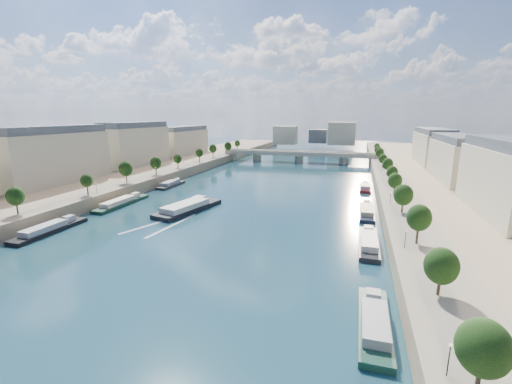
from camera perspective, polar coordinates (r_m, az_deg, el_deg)
The scene contains 17 objects.
ground at distance 143.78m, azimuth -0.54°, elevation -1.03°, with size 700.00×700.00×0.00m, color #0B2632.
quay_left at distance 177.79m, azimuth -23.32°, elevation 1.42°, with size 44.00×520.00×5.00m, color #9E8460.
quay_right at distance 140.61m, azimuth 28.78°, elevation -1.91°, with size 44.00×520.00×5.00m, color #9E8460.
pave_left at distance 168.18m, azimuth -19.45°, elevation 2.02°, with size 14.00×520.00×0.10m, color gray.
pave_right at distance 137.53m, azimuth 22.80°, elevation -0.53°, with size 14.00×520.00×0.10m, color gray.
trees_left at distance 167.76m, azimuth -18.64°, elevation 3.94°, with size 4.80×268.80×8.26m.
trees_right at distance 146.06m, azimuth 21.81°, elevation 2.46°, with size 4.80×268.80×8.26m.
lamps_left at distance 157.16m, azimuth -20.31°, elevation 2.26°, with size 0.36×200.36×4.28m.
lamps_right at distance 141.41m, azimuth 20.88°, elevation 1.11°, with size 0.36×200.36×4.28m.
buildings_left at distance 193.31m, azimuth -24.41°, elevation 6.35°, with size 16.00×226.00×23.20m.
buildings_right at distance 152.96m, azimuth 33.20°, elevation 3.99°, with size 16.00×226.00×23.20m.
skyline at distance 355.52m, azimuth 10.57°, elevation 9.41°, with size 79.00×42.00×22.00m.
bridge at distance 253.70m, azimuth 7.18°, elevation 6.07°, with size 112.00×12.00×8.15m.
tour_barge at distance 127.27m, azimuth -11.27°, elevation -2.58°, with size 14.95×30.63×4.00m.
wake at distance 113.86m, azimuth -15.12°, elevation -5.22°, with size 13.47×25.98×0.04m.
moored_barges_left at distance 118.87m, azimuth -31.51°, elevation -5.53°, with size 5.00×157.24×3.60m.
moored_barges_right at distance 94.96m, azimuth 18.33°, elevation -8.56°, with size 5.00×162.10×3.60m.
Camera 1 is at (41.10, -33.42, 34.36)m, focal length 24.00 mm.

